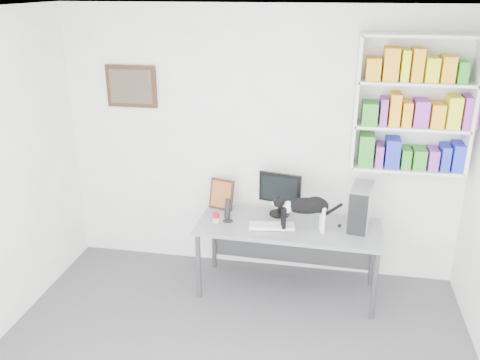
% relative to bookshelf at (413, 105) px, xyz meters
% --- Properties ---
extents(room, '(4.01, 4.01, 2.70)m').
position_rel_bookshelf_xyz_m(room, '(-1.40, -1.85, -0.50)').
color(room, '#4C4C50').
rests_on(room, ground).
extents(bookshelf, '(1.03, 0.28, 1.24)m').
position_rel_bookshelf_xyz_m(bookshelf, '(0.00, 0.00, 0.00)').
color(bookshelf, silver).
rests_on(bookshelf, room).
extents(wall_art, '(0.52, 0.04, 0.42)m').
position_rel_bookshelf_xyz_m(wall_art, '(-2.70, 0.12, 0.05)').
color(wall_art, '#442A16').
rests_on(wall_art, room).
extents(desk, '(1.75, 0.73, 0.72)m').
position_rel_bookshelf_xyz_m(desk, '(-1.04, -0.33, -1.49)').
color(desk, gray).
rests_on(desk, room).
extents(monitor, '(0.45, 0.28, 0.45)m').
position_rel_bookshelf_xyz_m(monitor, '(-1.16, -0.11, -0.91)').
color(monitor, black).
rests_on(monitor, desk).
extents(keyboard, '(0.44, 0.22, 0.03)m').
position_rel_bookshelf_xyz_m(keyboard, '(-1.19, -0.40, -1.11)').
color(keyboard, white).
rests_on(keyboard, desk).
extents(pc_tower, '(0.25, 0.43, 0.41)m').
position_rel_bookshelf_xyz_m(pc_tower, '(-0.39, -0.23, -0.93)').
color(pc_tower, silver).
rests_on(pc_tower, desk).
extents(speaker, '(0.13, 0.13, 0.24)m').
position_rel_bookshelf_xyz_m(speaker, '(-1.63, -0.34, -1.01)').
color(speaker, black).
rests_on(speaker, desk).
extents(leaning_print, '(0.28, 0.17, 0.32)m').
position_rel_bookshelf_xyz_m(leaning_print, '(-1.75, -0.06, -0.97)').
color(leaning_print, '#442A16').
rests_on(leaning_print, desk).
extents(soup_can, '(0.08, 0.08, 0.09)m').
position_rel_bookshelf_xyz_m(soup_can, '(-1.74, -0.39, -1.08)').
color(soup_can, '#AB0E24').
rests_on(soup_can, desk).
extents(cat, '(0.60, 0.28, 0.36)m').
position_rel_bookshelf_xyz_m(cat, '(-0.89, -0.45, -0.95)').
color(cat, black).
rests_on(cat, desk).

